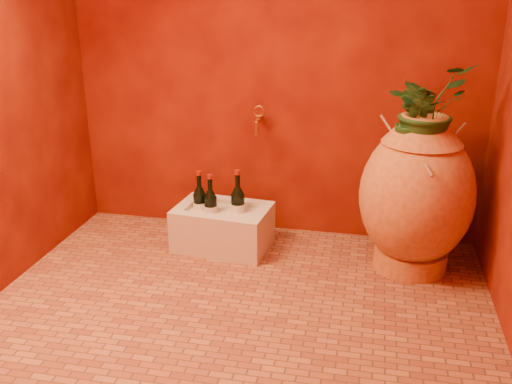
% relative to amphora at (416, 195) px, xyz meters
% --- Properties ---
extents(floor, '(2.50, 2.50, 0.00)m').
position_rel_amphora_xyz_m(floor, '(-0.85, -0.62, -0.44)').
color(floor, '#985931').
rests_on(floor, ground).
extents(wall_back, '(2.50, 0.02, 2.50)m').
position_rel_amphora_xyz_m(wall_back, '(-0.85, 0.38, 0.81)').
color(wall_back, '#4F0A04').
rests_on(wall_back, ground).
extents(amphora, '(0.67, 0.67, 0.88)m').
position_rel_amphora_xyz_m(amphora, '(0.00, 0.00, 0.00)').
color(amphora, '#CD8639').
rests_on(amphora, floor).
extents(stone_basin, '(0.58, 0.43, 0.26)m').
position_rel_amphora_xyz_m(stone_basin, '(-1.10, 0.04, -0.31)').
color(stone_basin, beige).
rests_on(stone_basin, floor).
extents(wine_bottle_a, '(0.08, 0.08, 0.33)m').
position_rel_amphora_xyz_m(wine_bottle_a, '(-1.17, 0.01, -0.18)').
color(wine_bottle_a, black).
rests_on(wine_bottle_a, stone_basin).
extents(wine_bottle_b, '(0.09, 0.09, 0.35)m').
position_rel_amphora_xyz_m(wine_bottle_b, '(-1.01, 0.05, -0.17)').
color(wine_bottle_b, black).
rests_on(wine_bottle_b, stone_basin).
extents(wine_bottle_c, '(0.08, 0.08, 0.33)m').
position_rel_amphora_xyz_m(wine_bottle_c, '(-1.24, 0.05, -0.18)').
color(wine_bottle_c, black).
rests_on(wine_bottle_c, stone_basin).
extents(wall_tap, '(0.07, 0.15, 0.17)m').
position_rel_amphora_xyz_m(wall_tap, '(-0.94, 0.29, 0.31)').
color(wall_tap, '#B57729').
rests_on(wall_tap, wall_back).
extents(plant_main, '(0.54, 0.55, 0.46)m').
position_rel_amphora_xyz_m(plant_main, '(0.01, -0.00, 0.47)').
color(plant_main, '#18441A').
rests_on(plant_main, amphora).
extents(plant_side, '(0.27, 0.27, 0.38)m').
position_rel_amphora_xyz_m(plant_side, '(-0.05, -0.05, 0.42)').
color(plant_side, '#18441A').
rests_on(plant_side, amphora).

